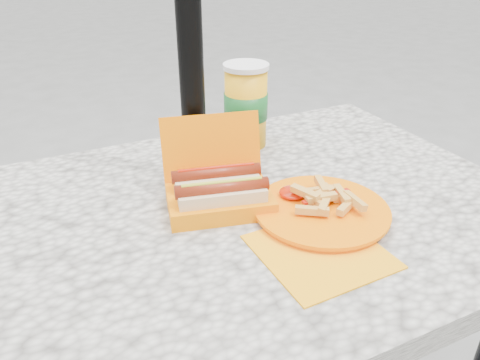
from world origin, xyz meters
name	(u,v)px	position (x,y,z in m)	size (l,w,h in m)	color
picnic_table	(227,255)	(0.00, 0.00, 0.64)	(1.20, 0.80, 0.75)	beige
umbrella_pole	(188,8)	(0.00, 0.16, 1.10)	(0.05, 0.05, 2.20)	black
hotdog_box	(219,191)	(-0.01, 0.02, 0.79)	(0.23, 0.21, 0.16)	#FF7300
fries_plate	(321,211)	(0.15, -0.10, 0.76)	(0.30, 0.33, 0.05)	#FFA10E
soda_cup	(246,105)	(0.17, 0.27, 0.85)	(0.11, 0.11, 0.20)	#FFAE12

